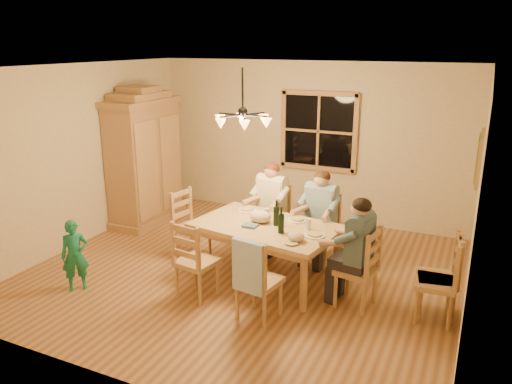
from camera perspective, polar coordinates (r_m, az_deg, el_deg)
The scene contains 33 objects.
floor at distance 6.85m, azimuth -1.39°, elevation -9.13°, with size 5.50×5.50×0.00m, color brown.
ceiling at distance 6.16m, azimuth -1.57°, elevation 14.05°, with size 5.50×5.00×0.02m, color white.
wall_back at distance 8.63m, azimuth 5.92°, elevation 5.74°, with size 5.50×0.02×2.70m, color beige.
wall_left at distance 7.95m, azimuth -19.59°, elevation 3.89°, with size 0.02×5.00×2.70m, color beige.
wall_right at distance 5.76m, azimuth 23.90°, elevation -1.29°, with size 0.02×5.00×2.70m, color beige.
window at distance 8.50m, azimuth 7.16°, elevation 6.90°, with size 1.30×0.06×1.30m.
painting at distance 6.86m, azimuth 24.16°, elevation 3.59°, with size 0.06×0.78×0.64m.
chandelier at distance 6.23m, azimuth -1.52°, elevation 8.32°, with size 0.77×0.68×0.71m.
armoire at distance 8.64m, azimuth -12.62°, elevation 3.45°, with size 0.66×1.40×2.30m.
dining_table at distance 6.41m, azimuth 1.15°, elevation -4.59°, with size 1.94×1.36×0.76m.
chair_far_left at distance 7.43m, azimuth 1.72°, elevation -4.45°, with size 0.50×0.48×0.99m.
chair_far_right at distance 7.07m, azimuth 7.24°, elevation -5.72°, with size 0.50×0.48×0.99m.
chair_near_left at distance 6.17m, azimuth -6.74°, elevation -9.20°, with size 0.50×0.48×0.99m.
chair_near_right at distance 5.69m, azimuth 0.34°, elevation -11.46°, with size 0.50×0.48×0.99m.
chair_end_left at distance 7.23m, azimuth -7.27°, elevation -5.18°, with size 0.48×0.50×0.99m.
chair_end_right at distance 6.04m, azimuth 11.32°, elevation -10.05°, with size 0.48×0.50×0.99m.
adult_woman at distance 7.25m, azimuth 1.75°, elevation -0.49°, with size 0.44×0.47×0.87m.
adult_plaid_man at distance 6.88m, azimuth 7.41°, elevation -1.58°, with size 0.44×0.47×0.87m.
adult_slate_man at distance 5.82m, azimuth 11.62°, elevation -5.31°, with size 0.47×0.44×0.87m.
towel at distance 5.37m, azimuth -0.77°, elevation -8.53°, with size 0.38×0.10×0.58m, color #9FB8D8.
wine_bottle_a at distance 6.30m, azimuth 2.35°, elevation -2.41°, with size 0.08×0.08×0.33m, color black.
wine_bottle_b at distance 6.05m, azimuth 2.89°, elevation -3.23°, with size 0.08×0.08×0.33m, color black.
plate_woman at distance 6.87m, azimuth -0.99°, elevation -2.09°, with size 0.26×0.26×0.02m, color white.
plate_plaid at distance 6.52m, azimuth 4.72°, elevation -3.22°, with size 0.26×0.26×0.02m, color white.
plate_slate at distance 6.04m, azimuth 6.69°, elevation -4.95°, with size 0.26×0.26×0.02m, color white.
wine_glass_a at distance 6.56m, azimuth 1.27°, elevation -2.47°, with size 0.06×0.06×0.14m, color silver.
wine_glass_b at distance 6.21m, azimuth 6.02°, elevation -3.70°, with size 0.06×0.06×0.14m, color silver.
cap at distance 5.86m, azimuth 4.61°, elevation -5.11°, with size 0.20×0.20×0.11m, color tan.
napkin at distance 6.29m, azimuth -0.69°, elevation -3.88°, with size 0.18×0.14×0.03m, color slate.
cloth_bundle at distance 6.42m, azimuth 0.50°, elevation -2.83°, with size 0.28×0.22×0.15m, color beige.
child at distance 6.62m, azimuth -19.98°, elevation -6.84°, with size 0.33×0.22×0.91m, color #1B7C60.
chair_spare_front at distance 6.09m, azimuth 19.84°, elevation -10.55°, with size 0.49×0.51×0.99m.
chair_spare_back at distance 5.98m, azimuth 19.73°, elevation -11.04°, with size 0.44×0.46×0.99m.
Camera 1 is at (2.73, -5.52, 3.00)m, focal length 35.00 mm.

